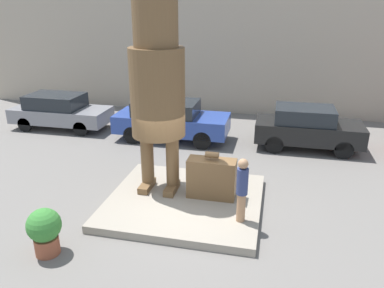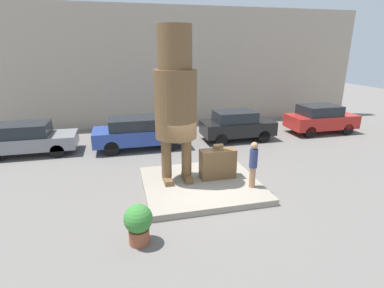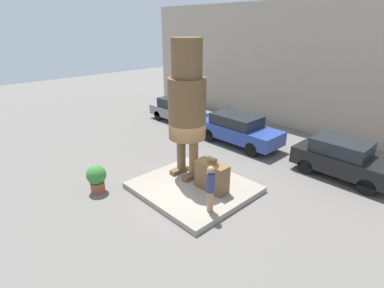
{
  "view_description": "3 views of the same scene",
  "coord_description": "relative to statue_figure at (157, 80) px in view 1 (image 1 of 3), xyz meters",
  "views": [
    {
      "loc": [
        2.27,
        -9.01,
        5.33
      ],
      "look_at": [
        0.17,
        0.19,
        1.78
      ],
      "focal_mm": 35.0,
      "sensor_mm": 36.0,
      "label": 1
    },
    {
      "loc": [
        -2.79,
        -9.76,
        4.98
      ],
      "look_at": [
        -0.36,
        0.01,
        1.73
      ],
      "focal_mm": 28.0,
      "sensor_mm": 36.0,
      "label": 2
    },
    {
      "loc": [
        7.48,
        -7.23,
        6.14
      ],
      "look_at": [
        -0.34,
        0.23,
        1.8
      ],
      "focal_mm": 28.0,
      "sensor_mm": 36.0,
      "label": 3
    }
  ],
  "objects": [
    {
      "name": "tourist",
      "position": [
        2.49,
        -1.26,
        -2.29
      ],
      "size": [
        0.29,
        0.29,
        1.68
      ],
      "color": "#A87A56",
      "rests_on": "pedestal"
    },
    {
      "name": "building_backdrop",
      "position": [
        0.84,
        9.57,
        0.31
      ],
      "size": [
        28.0,
        0.6,
        7.47
      ],
      "color": "tan",
      "rests_on": "ground_plane"
    },
    {
      "name": "ground_plane",
      "position": [
        0.84,
        -0.44,
        -3.43
      ],
      "size": [
        60.0,
        60.0,
        0.0
      ],
      "primitive_type": "plane",
      "color": "slate"
    },
    {
      "name": "parked_car_grey",
      "position": [
        -6.32,
        5.09,
        -2.62
      ],
      "size": [
        4.35,
        1.78,
        1.55
      ],
      "color": "gray",
      "rests_on": "ground_plane"
    },
    {
      "name": "giant_suitcase",
      "position": [
        1.55,
        -0.17,
        -2.64
      ],
      "size": [
        1.34,
        0.55,
        1.35
      ],
      "color": "brown",
      "rests_on": "pedestal"
    },
    {
      "name": "parked_car_black",
      "position": [
        4.39,
        4.9,
        -2.56
      ],
      "size": [
        4.0,
        1.74,
        1.65
      ],
      "color": "black",
      "rests_on": "ground_plane"
    },
    {
      "name": "pedestal",
      "position": [
        0.84,
        -0.44,
        -3.32
      ],
      "size": [
        4.22,
        3.91,
        0.22
      ],
      "color": "gray",
      "rests_on": "ground_plane"
    },
    {
      "name": "statue_figure",
      "position": [
        0.0,
        0.0,
        0.0
      ],
      "size": [
        1.49,
        1.49,
        5.49
      ],
      "color": "brown",
      "rests_on": "pedestal"
    },
    {
      "name": "planter_pot",
      "position": [
        -1.67,
        -3.26,
        -2.81
      ],
      "size": [
        0.76,
        0.76,
        1.12
      ],
      "color": "brown",
      "rests_on": "ground_plane"
    },
    {
      "name": "parked_car_blue",
      "position": [
        -1.04,
        4.74,
        -2.56
      ],
      "size": [
        4.64,
        1.83,
        1.63
      ],
      "color": "#284293",
      "rests_on": "ground_plane"
    }
  ]
}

